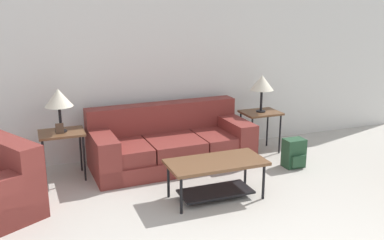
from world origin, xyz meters
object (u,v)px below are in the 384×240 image
object	(u,v)px
couch	(170,145)
side_table_right	(261,116)
side_table_left	(62,137)
table_lamp_right	(262,83)
coffee_table	(216,171)
table_lamp_left	(59,98)
backpack	(294,153)

from	to	relation	value
couch	side_table_right	distance (m)	1.46
side_table_left	table_lamp_right	bearing A→B (deg)	-0.00
couch	coffee_table	xyz separation A→B (m)	(0.14, -1.22, 0.05)
coffee_table	side_table_left	size ratio (longest dim) A/B	1.80
coffee_table	side_table_right	bearing A→B (deg)	43.92
side_table_right	table_lamp_left	distance (m)	2.92
side_table_right	backpack	size ratio (longest dim) A/B	1.56
table_lamp_left	side_table_left	bearing A→B (deg)	90.00
side_table_left	table_lamp_right	world-z (taller)	table_lamp_right
side_table_left	couch	bearing A→B (deg)	-1.17
couch	table_lamp_left	size ratio (longest dim) A/B	4.02
side_table_left	table_lamp_right	distance (m)	2.92
coffee_table	table_lamp_right	bearing A→B (deg)	43.92
couch	backpack	xyz separation A→B (m)	(1.56, -0.70, -0.10)
couch	table_lamp_left	distance (m)	1.63
couch	backpack	bearing A→B (deg)	-24.31
coffee_table	table_lamp_left	distance (m)	2.14
coffee_table	side_table_right	size ratio (longest dim) A/B	1.80
table_lamp_left	table_lamp_right	distance (m)	2.87
coffee_table	backpack	distance (m)	1.51
coffee_table	backpack	size ratio (longest dim) A/B	2.82
side_table_right	table_lamp_right	bearing A→B (deg)	-104.04
side_table_right	table_lamp_left	xyz separation A→B (m)	(-2.87, -0.00, 0.50)
couch	table_lamp_left	xyz separation A→B (m)	(-1.43, 0.03, 0.76)
couch	side_table_left	xyz separation A→B (m)	(-1.43, 0.03, 0.26)
couch	backpack	size ratio (longest dim) A/B	5.55
couch	coffee_table	bearing A→B (deg)	-83.22
side_table_right	table_lamp_right	distance (m)	0.50
table_lamp_right	backpack	xyz separation A→B (m)	(0.12, -0.73, -0.86)
backpack	table_lamp_right	bearing A→B (deg)	99.31
side_table_left	table_lamp_left	distance (m)	0.50
coffee_table	backpack	bearing A→B (deg)	19.92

